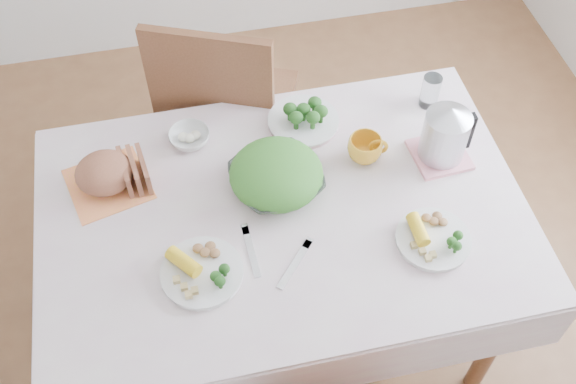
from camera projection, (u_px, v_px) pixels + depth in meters
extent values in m
plane|color=brown|center=(284.00, 322.00, 2.68)|extent=(3.60, 3.60, 0.00)
cube|color=brown|center=(284.00, 274.00, 2.38)|extent=(1.40, 0.90, 0.75)
cube|color=silver|center=(283.00, 211.00, 2.08)|extent=(1.50, 1.00, 0.01)
cube|color=brown|center=(231.00, 114.00, 2.74)|extent=(0.62, 0.62, 1.04)
imported|color=white|center=(276.00, 180.00, 2.10)|extent=(0.34, 0.34, 0.07)
cylinder|color=white|center=(202.00, 273.00, 1.93)|extent=(0.31, 0.31, 0.02)
cylinder|color=white|center=(433.00, 239.00, 2.00)|extent=(0.29, 0.29, 0.02)
cylinder|color=beige|center=(303.00, 122.00, 2.29)|extent=(0.26, 0.26, 0.02)
cube|color=#FF8F4E|center=(108.00, 184.00, 2.14)|extent=(0.29, 0.29, 0.00)
ellipsoid|color=brown|center=(105.00, 173.00, 2.09)|extent=(0.21, 0.20, 0.11)
imported|color=white|center=(190.00, 137.00, 2.23)|extent=(0.16, 0.16, 0.04)
imported|color=yellow|center=(365.00, 149.00, 2.17)|extent=(0.14, 0.14, 0.09)
cylinder|color=white|center=(431.00, 90.00, 2.30)|extent=(0.08, 0.08, 0.12)
cube|color=pink|center=(439.00, 154.00, 2.20)|extent=(0.19, 0.19, 0.01)
cylinder|color=#B2B5BA|center=(446.00, 131.00, 2.11)|extent=(0.15, 0.15, 0.21)
cube|color=silver|center=(251.00, 251.00, 1.98)|extent=(0.03, 0.18, 0.00)
cube|color=silver|center=(295.00, 264.00, 1.96)|extent=(0.14, 0.15, 0.00)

